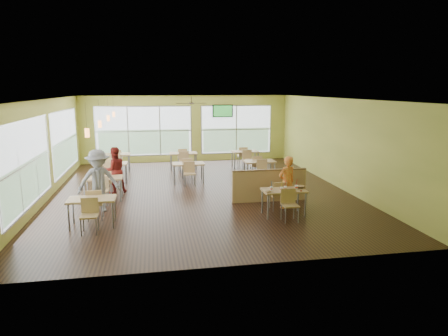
{
  "coord_description": "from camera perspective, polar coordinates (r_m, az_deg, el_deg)",
  "views": [
    {
      "loc": [
        -1.56,
        -13.41,
        3.56
      ],
      "look_at": [
        0.67,
        -0.86,
        0.99
      ],
      "focal_mm": 32.0,
      "sensor_mm": 36.0,
      "label": 1
    }
  ],
  "objects": [
    {
      "name": "dining_tables",
      "position": [
        15.42,
        -7.98,
        0.33
      ],
      "size": [
        6.92,
        8.72,
        0.87
      ],
      "color": "tan",
      "rests_on": "floor"
    },
    {
      "name": "wrapper_right",
      "position": [
        11.14,
        9.97,
        -3.3
      ],
      "size": [
        0.17,
        0.16,
        0.04
      ],
      "primitive_type": "ellipsoid",
      "rotation": [
        0.0,
        0.0,
        0.25
      ],
      "color": "tan",
      "rests_on": "main_table"
    },
    {
      "name": "ceiling_fan",
      "position": [
        16.5,
        -4.68,
        9.22
      ],
      "size": [
        1.25,
        1.25,
        0.29
      ],
      "color": "#2D2119",
      "rests_on": "ceiling"
    },
    {
      "name": "room",
      "position": [
        13.65,
        -3.39,
        3.12
      ],
      "size": [
        12.0,
        12.04,
        3.2
      ],
      "color": "black",
      "rests_on": "ground"
    },
    {
      "name": "cup_blue",
      "position": [
        11.17,
        6.79,
        -2.93
      ],
      "size": [
        0.08,
        0.08,
        0.31
      ],
      "color": "white",
      "rests_on": "main_table"
    },
    {
      "name": "main_table",
      "position": [
        11.39,
        8.53,
        -3.64
      ],
      "size": [
        1.22,
        1.52,
        0.87
      ],
      "color": "tan",
      "rests_on": "floor"
    },
    {
      "name": "tv_backwall",
      "position": [
        19.63,
        -0.19,
        8.15
      ],
      "size": [
        1.0,
        0.07,
        0.6
      ],
      "color": "black",
      "rests_on": "wall_back"
    },
    {
      "name": "food_basket",
      "position": [
        11.61,
        10.81,
        -2.64
      ],
      "size": [
        0.27,
        0.27,
        0.06
      ],
      "color": "black",
      "rests_on": "main_table"
    },
    {
      "name": "half_wall_divider",
      "position": [
        12.75,
        6.46,
        -2.46
      ],
      "size": [
        2.4,
        0.14,
        1.04
      ],
      "color": "tan",
      "rests_on": "floor"
    },
    {
      "name": "cup_red_near",
      "position": [
        11.26,
        8.74,
        -2.86
      ],
      "size": [
        0.09,
        0.09,
        0.31
      ],
      "color": "white",
      "rests_on": "main_table"
    },
    {
      "name": "wrapper_mid",
      "position": [
        11.43,
        8.46,
        -2.84
      ],
      "size": [
        0.23,
        0.21,
        0.05
      ],
      "primitive_type": "ellipsoid",
      "rotation": [
        0.0,
        0.0,
        -0.13
      ],
      "color": "tan",
      "rests_on": "main_table"
    },
    {
      "name": "cup_red_far",
      "position": [
        11.41,
        10.32,
        -2.71
      ],
      "size": [
        0.09,
        0.09,
        0.33
      ],
      "color": "white",
      "rests_on": "main_table"
    },
    {
      "name": "ketchup_cup",
      "position": [
        11.26,
        10.95,
        -3.22
      ],
      "size": [
        0.05,
        0.05,
        0.02
      ],
      "primitive_type": "cylinder",
      "color": "#A21C00",
      "rests_on": "main_table"
    },
    {
      "name": "man_plaid",
      "position": [
        12.06,
        8.97,
        -2.03
      ],
      "size": [
        0.67,
        0.55,
        1.58
      ],
      "primitive_type": "imported",
      "rotation": [
        0.0,
        0.0,
        3.5
      ],
      "color": "#F7471B",
      "rests_on": "floor"
    },
    {
      "name": "pendant_lights",
      "position": [
        14.23,
        -16.75,
        6.45
      ],
      "size": [
        0.11,
        7.31,
        0.86
      ],
      "color": "#2D2119",
      "rests_on": "ceiling"
    },
    {
      "name": "wrapper_left",
      "position": [
        11.03,
        6.31,
        -3.32
      ],
      "size": [
        0.21,
        0.2,
        0.04
      ],
      "primitive_type": "ellipsoid",
      "rotation": [
        0.0,
        0.0,
        -0.23
      ],
      "color": "tan",
      "rests_on": "main_table"
    },
    {
      "name": "patron_maroon",
      "position": [
        14.12,
        -15.38,
        -0.31
      ],
      "size": [
        0.94,
        0.84,
        1.6
      ],
      "primitive_type": "imported",
      "rotation": [
        0.0,
        0.0,
        3.5
      ],
      "color": "maroon",
      "rests_on": "floor"
    },
    {
      "name": "window_bays",
      "position": [
        16.66,
        -13.75,
        3.88
      ],
      "size": [
        9.24,
        10.24,
        2.38
      ],
      "color": "white",
      "rests_on": "room"
    },
    {
      "name": "cup_yellow",
      "position": [
        11.16,
        8.21,
        -2.97
      ],
      "size": [
        0.09,
        0.09,
        0.31
      ],
      "color": "white",
      "rests_on": "main_table"
    },
    {
      "name": "patron_grey",
      "position": [
        12.11,
        -17.47,
        -1.76
      ],
      "size": [
        1.29,
        0.89,
        1.83
      ],
      "primitive_type": "imported",
      "rotation": [
        0.0,
        0.0,
        0.18
      ],
      "color": "slate",
      "rests_on": "floor"
    }
  ]
}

